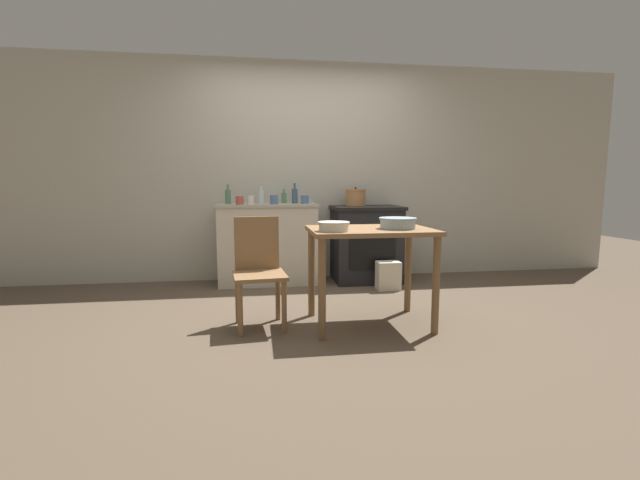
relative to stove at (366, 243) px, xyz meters
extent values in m
plane|color=brown|center=(-0.66, -1.26, -0.44)|extent=(14.00, 14.00, 0.00)
cube|color=#B2AD9E|center=(-0.66, 0.33, 0.83)|extent=(8.00, 0.07, 2.55)
cube|color=beige|center=(-1.14, 0.05, 0.00)|extent=(1.10, 0.49, 0.88)
cube|color=#A9A08F|center=(-1.14, 0.05, 0.45)|extent=(1.13, 0.52, 0.03)
cube|color=black|center=(0.00, 0.00, -0.02)|extent=(0.75, 0.58, 0.84)
cube|color=black|center=(0.00, 0.00, 0.42)|extent=(0.79, 0.62, 0.04)
cube|color=black|center=(0.00, -0.29, -0.07)|extent=(0.52, 0.01, 0.35)
cube|color=olive|center=(-0.37, -1.55, 0.32)|extent=(0.96, 0.69, 0.03)
cylinder|color=brown|center=(-0.81, -1.85, -0.07)|extent=(0.06, 0.06, 0.75)
cylinder|color=brown|center=(0.06, -1.85, -0.07)|extent=(0.06, 0.06, 0.75)
cylinder|color=brown|center=(-0.81, -1.25, -0.07)|extent=(0.06, 0.06, 0.75)
cylinder|color=brown|center=(0.06, -1.25, -0.07)|extent=(0.06, 0.06, 0.75)
cube|color=olive|center=(-1.25, -1.50, -0.02)|extent=(0.44, 0.44, 0.03)
cube|color=olive|center=(-1.27, -1.32, 0.21)|extent=(0.36, 0.06, 0.43)
cylinder|color=olive|center=(-1.40, -1.68, -0.24)|extent=(0.04, 0.04, 0.41)
cylinder|color=olive|center=(-1.07, -1.65, -0.24)|extent=(0.04, 0.04, 0.41)
cylinder|color=olive|center=(-1.43, -1.36, -0.24)|extent=(0.04, 0.04, 0.41)
cylinder|color=olive|center=(-1.10, -1.32, -0.24)|extent=(0.04, 0.04, 0.41)
cube|color=beige|center=(0.13, -0.46, -0.29)|extent=(0.25, 0.17, 0.30)
cylinder|color=#B77A47|center=(-0.11, 0.07, 0.52)|extent=(0.23, 0.23, 0.17)
cylinder|color=#B77A47|center=(-0.11, 0.07, 0.62)|extent=(0.24, 0.24, 0.02)
sphere|color=black|center=(-0.11, 0.07, 0.64)|extent=(0.02, 0.02, 0.02)
cylinder|color=silver|center=(-0.70, -1.72, 0.38)|extent=(0.22, 0.22, 0.07)
cylinder|color=beige|center=(-0.70, -1.72, 0.41)|extent=(0.24, 0.24, 0.01)
cylinder|color=#93A8B2|center=(-0.17, -1.61, 0.38)|extent=(0.27, 0.27, 0.09)
cylinder|color=#8597A0|center=(-0.17, -1.61, 0.42)|extent=(0.29, 0.29, 0.01)
cylinder|color=#517F5B|center=(-0.94, 0.14, 0.53)|extent=(0.06, 0.06, 0.12)
cylinder|color=#517F5B|center=(-0.94, 0.14, 0.61)|extent=(0.02, 0.02, 0.05)
cylinder|color=#517F5B|center=(-1.57, 0.07, 0.55)|extent=(0.06, 0.06, 0.16)
cylinder|color=#517F5B|center=(-1.57, 0.07, 0.66)|extent=(0.02, 0.02, 0.06)
cylinder|color=#3D5675|center=(-0.82, 0.09, 0.55)|extent=(0.07, 0.07, 0.17)
cylinder|color=#3D5675|center=(-0.82, 0.09, 0.67)|extent=(0.03, 0.03, 0.06)
cylinder|color=silver|center=(-1.21, 0.13, 0.54)|extent=(0.07, 0.07, 0.14)
cylinder|color=silver|center=(-1.21, 0.13, 0.64)|extent=(0.03, 0.03, 0.06)
cylinder|color=#4C6B99|center=(-0.71, 0.02, 0.52)|extent=(0.09, 0.09, 0.09)
cylinder|color=#B74C42|center=(-1.44, -0.09, 0.51)|extent=(0.08, 0.08, 0.09)
cylinder|color=#4C6B99|center=(-1.07, -0.11, 0.52)|extent=(0.09, 0.09, 0.10)
cylinder|color=silver|center=(-1.32, -0.10, 0.52)|extent=(0.07, 0.07, 0.09)
camera|label=1|loc=(-1.27, -4.82, 0.69)|focal=24.00mm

